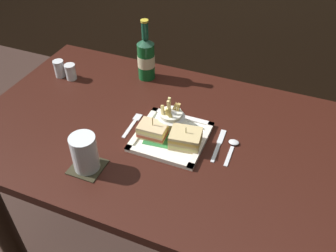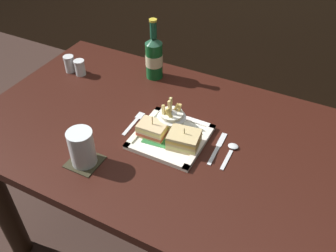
% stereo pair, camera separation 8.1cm
% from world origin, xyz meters
% --- Properties ---
extents(ground_plane, '(6.00, 6.00, 0.00)m').
position_xyz_m(ground_plane, '(0.00, 0.00, 0.00)').
color(ground_plane, '#3A2721').
extents(dining_table, '(1.36, 0.82, 0.72)m').
position_xyz_m(dining_table, '(0.00, 0.00, 0.58)').
color(dining_table, black).
rests_on(dining_table, ground_plane).
extents(square_plate, '(0.23, 0.23, 0.02)m').
position_xyz_m(square_plate, '(0.03, -0.02, 0.73)').
color(square_plate, white).
rests_on(square_plate, dining_table).
extents(sandwich_half_left, '(0.10, 0.07, 0.08)m').
position_xyz_m(sandwich_half_left, '(-0.03, -0.04, 0.76)').
color(sandwich_half_left, '#DABA7A').
rests_on(sandwich_half_left, square_plate).
extents(sandwich_half_right, '(0.11, 0.09, 0.07)m').
position_xyz_m(sandwich_half_right, '(0.09, -0.04, 0.76)').
color(sandwich_half_right, '#D8B77C').
rests_on(sandwich_half_right, square_plate).
extents(fries_cup, '(0.10, 0.10, 0.11)m').
position_xyz_m(fries_cup, '(0.01, 0.02, 0.78)').
color(fries_cup, silver).
rests_on(fries_cup, square_plate).
extents(beer_bottle, '(0.07, 0.07, 0.25)m').
position_xyz_m(beer_bottle, '(-0.20, 0.29, 0.82)').
color(beer_bottle, '#115926').
rests_on(beer_bottle, dining_table).
extents(drink_coaster, '(0.10, 0.10, 0.00)m').
position_xyz_m(drink_coaster, '(-0.16, -0.25, 0.72)').
color(drink_coaster, '#2C2819').
rests_on(drink_coaster, dining_table).
extents(water_glass, '(0.08, 0.08, 0.12)m').
position_xyz_m(water_glass, '(-0.16, -0.25, 0.78)').
color(water_glass, silver).
rests_on(water_glass, dining_table).
extents(fork, '(0.02, 0.14, 0.00)m').
position_xyz_m(fork, '(-0.12, -0.01, 0.72)').
color(fork, silver).
rests_on(fork, dining_table).
extents(knife, '(0.02, 0.16, 0.00)m').
position_xyz_m(knife, '(0.19, 0.01, 0.72)').
color(knife, silver).
rests_on(knife, dining_table).
extents(spoon, '(0.04, 0.13, 0.01)m').
position_xyz_m(spoon, '(0.24, 0.01, 0.73)').
color(spoon, silver).
rests_on(spoon, dining_table).
extents(salt_shaker, '(0.04, 0.04, 0.07)m').
position_xyz_m(salt_shaker, '(-0.54, 0.16, 0.75)').
color(salt_shaker, silver).
rests_on(salt_shaker, dining_table).
extents(pepper_shaker, '(0.04, 0.04, 0.07)m').
position_xyz_m(pepper_shaker, '(-0.49, 0.16, 0.75)').
color(pepper_shaker, silver).
rests_on(pepper_shaker, dining_table).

